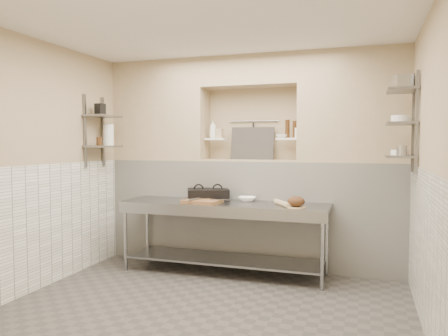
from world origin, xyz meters
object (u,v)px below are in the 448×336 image
at_px(cutting_board, 202,201).
at_px(bottle_soap, 213,129).
at_px(mixing_bowl, 247,199).
at_px(prep_table, 224,223).
at_px(panini_press, 208,194).
at_px(bread_loaf, 296,201).
at_px(jug_left, 108,135).
at_px(bowl_alcove, 281,136).
at_px(rolling_pin, 282,203).

distance_m(cutting_board, bottle_soap, 1.15).
relative_size(mixing_bowl, bottle_soap, 0.95).
bearing_deg(mixing_bowl, cutting_board, -144.33).
distance_m(prep_table, bottle_soap, 1.36).
xyz_separation_m(panini_press, bread_loaf, (1.21, -0.35, 0.00)).
bearing_deg(bread_loaf, mixing_bowl, 151.46).
bearing_deg(bottle_soap, cutting_board, -81.79).
height_order(bottle_soap, jug_left, bottle_soap).
bearing_deg(cutting_board, jug_left, 174.95).
relative_size(prep_table, bowl_alcove, 17.83).
height_order(cutting_board, bread_loaf, bread_loaf).
bearing_deg(mixing_bowl, prep_table, -138.46).
height_order(panini_press, cutting_board, panini_press).
xyz_separation_m(prep_table, bread_loaf, (0.93, -0.16, 0.33)).
distance_m(rolling_pin, bread_loaf, 0.21).
height_order(cutting_board, mixing_bowl, mixing_bowl).
relative_size(rolling_pin, jug_left, 1.41).
distance_m(cutting_board, mixing_bowl, 0.60).
bearing_deg(bottle_soap, bowl_alcove, 0.11).
distance_m(rolling_pin, bottle_soap, 1.54).
bearing_deg(panini_press, jug_left, 164.22).
bearing_deg(prep_table, bread_loaf, -9.49).
distance_m(panini_press, bottle_soap, 0.94).
bearing_deg(bottle_soap, rolling_pin, -29.11).
bearing_deg(prep_table, bottle_soap, 121.54).
xyz_separation_m(mixing_bowl, bottle_soap, (-0.58, 0.33, 0.91)).
relative_size(bottle_soap, bowl_alcove, 1.71).
xyz_separation_m(panini_press, bottle_soap, (-0.06, 0.35, 0.86)).
height_order(bottle_soap, bowl_alcove, bottle_soap).
bearing_deg(rolling_pin, prep_table, 175.79).
relative_size(bread_loaf, jug_left, 0.70).
xyz_separation_m(prep_table, mixing_bowl, (0.24, 0.22, 0.29)).
xyz_separation_m(bread_loaf, jug_left, (-2.57, 0.15, 0.78)).
bearing_deg(jug_left, prep_table, 0.21).
distance_m(prep_table, rolling_pin, 0.80).
bearing_deg(bowl_alcove, bottle_soap, -179.89).
distance_m(panini_press, bowl_alcove, 1.23).
relative_size(bread_loaf, bottle_soap, 0.80).
distance_m(prep_table, panini_press, 0.47).
relative_size(panini_press, bread_loaf, 3.20).
height_order(prep_table, cutting_board, cutting_board).
bearing_deg(rolling_pin, cutting_board, -175.64).
xyz_separation_m(cutting_board, jug_left, (-1.41, 0.12, 0.83)).
bearing_deg(panini_press, cutting_board, -107.05).
distance_m(panini_press, jug_left, 1.59).
bearing_deg(rolling_pin, bread_loaf, -29.00).
xyz_separation_m(cutting_board, bread_loaf, (1.17, -0.02, 0.05)).
distance_m(cutting_board, bread_loaf, 1.17).
relative_size(rolling_pin, bread_loaf, 2.01).
bearing_deg(bottle_soap, panini_press, -80.82).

